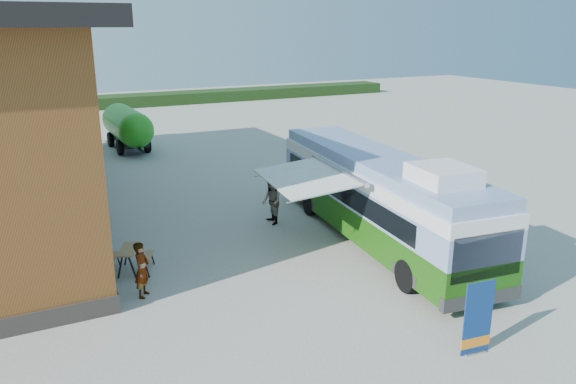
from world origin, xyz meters
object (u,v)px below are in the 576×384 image
bus (378,195)px  slurry_tanker (127,126)px  banner (477,325)px  person_b (272,201)px  person_a (142,270)px  picnic_table (129,254)px

bus → slurry_tanker: size_ratio=1.71×
banner → bus: bearing=79.6°
bus → person_b: bearing=133.8°
person_b → person_a: bearing=-51.1°
bus → picnic_table: size_ratio=7.06×
bus → picnic_table: bearing=177.4°
person_a → slurry_tanker: 19.43m
person_b → slurry_tanker: (-2.01, 15.44, 0.56)m
person_b → picnic_table: bearing=-65.7°
bus → banner: size_ratio=6.49×
picnic_table → person_a: person_a is taller
picnic_table → person_a: size_ratio=1.03×
banner → person_a: size_ratio=1.12×
picnic_table → person_b: (5.56, 1.88, 0.31)m
picnic_table → person_a: 1.78m
banner → person_a: 8.54m
person_a → person_b: size_ratio=0.91×
slurry_tanker → bus: bearing=-77.8°
person_a → slurry_tanker: bearing=23.2°
person_b → banner: bearing=7.9°
bus → banner: (-2.01, -6.61, -0.92)m
person_a → person_b: (5.56, 3.65, 0.08)m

